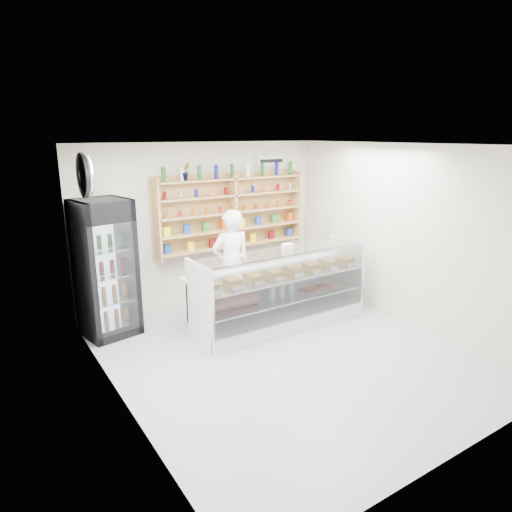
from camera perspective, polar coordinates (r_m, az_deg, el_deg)
room at (r=5.93m, az=4.28°, el=0.02°), size 5.00×5.00×5.00m
display_counter at (r=7.20m, az=2.94°, el=-6.05°), size 2.82×0.84×1.23m
shop_worker at (r=7.33m, az=-3.12°, el=-1.09°), size 0.69×0.49×1.79m
drinks_cooler at (r=7.03m, az=-18.31°, el=-1.49°), size 0.85×0.83×2.04m
wall_shelving at (r=8.06m, az=-2.92°, el=5.49°), size 2.84×0.28×1.33m
potted_plant at (r=7.58m, az=-8.85°, el=10.41°), size 0.17×0.15×0.29m
security_mirror at (r=5.91m, az=-20.37°, el=9.45°), size 0.15×0.50×0.50m
wall_sign at (r=8.56m, az=1.88°, el=11.82°), size 0.62×0.03×0.20m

